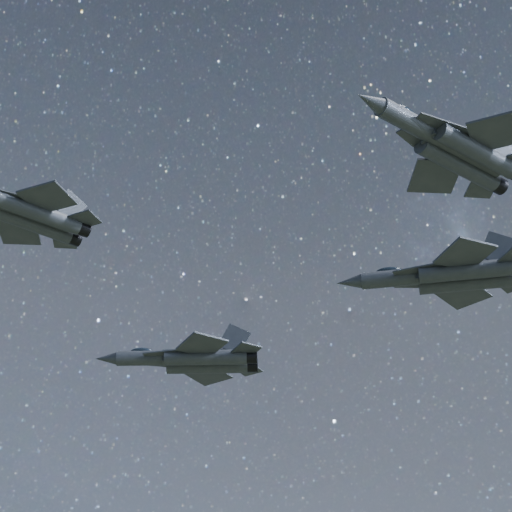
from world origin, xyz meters
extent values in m
cube|color=#2F333B|center=(-21.73, -0.81, 156.01)|extent=(7.44, 4.01, 1.18)
cylinder|color=#2F333B|center=(-21.06, -1.52, 155.60)|extent=(7.63, 4.13, 1.42)
cylinder|color=#2F333B|center=(-21.73, 0.17, 155.60)|extent=(7.63, 4.13, 1.42)
cylinder|color=black|center=(-17.17, 0.02, 155.60)|extent=(1.58, 1.65, 1.31)
cylinder|color=black|center=(-17.84, 1.71, 155.60)|extent=(1.58, 1.65, 1.31)
cube|color=#2F333B|center=(-24.16, -3.09, 155.94)|extent=(4.83, 1.85, 0.11)
cube|color=#2F333B|center=(-20.43, -3.62, 155.78)|extent=(5.20, 5.10, 0.18)
cube|color=#2F333B|center=(-22.70, 2.13, 155.78)|extent=(4.11, 4.47, 0.18)
cube|color=#2F333B|center=(-17.07, -1.22, 155.78)|extent=(3.08, 3.05, 0.14)
cube|color=#2F333B|center=(-18.61, 2.68, 155.78)|extent=(2.40, 2.56, 0.14)
cube|color=#2F333B|center=(-18.52, -0.76, 157.33)|extent=(3.07, 1.06, 3.24)
cube|color=#2F333B|center=(-19.36, 1.35, 157.33)|extent=(2.90, 1.53, 3.24)
cylinder|color=#2F333B|center=(-7.41, 25.11, 156.00)|extent=(8.41, 3.86, 1.74)
cone|color=#2F333B|center=(-12.57, 26.53, 156.00)|extent=(2.99, 2.21, 1.56)
ellipsoid|color=black|center=(-8.70, 25.47, 156.83)|extent=(2.87, 1.83, 0.86)
cube|color=#2F333B|center=(-1.82, 23.58, 155.94)|extent=(9.26, 4.03, 1.45)
cylinder|color=#2F333B|center=(-1.69, 22.38, 155.44)|extent=(9.49, 4.16, 1.74)
cylinder|color=#2F333B|center=(-1.10, 24.53, 155.44)|extent=(9.49, 4.16, 1.74)
cylinder|color=black|center=(3.26, 21.03, 155.44)|extent=(1.82, 1.93, 1.61)
cylinder|color=black|center=(3.85, 23.17, 155.44)|extent=(1.82, 1.93, 1.61)
cube|color=#2F333B|center=(-5.87, 23.13, 155.86)|extent=(5.74, 3.67, 0.13)
cube|color=#2F333B|center=(-5.08, 26.03, 155.86)|extent=(5.87, 1.66, 0.13)
cube|color=#2F333B|center=(-2.61, 19.86, 155.66)|extent=(5.43, 5.81, 0.22)
cube|color=#2F333B|center=(-0.60, 27.17, 155.66)|extent=(6.39, 6.36, 0.22)
cube|color=#2F333B|center=(2.44, 19.75, 155.66)|extent=(3.18, 3.34, 0.17)
cube|color=#2F333B|center=(3.80, 24.69, 155.66)|extent=(3.78, 3.78, 0.17)
cube|color=#2F333B|center=(1.36, 21.26, 157.56)|extent=(3.70, 1.50, 3.97)
cube|color=#2F333B|center=(2.09, 23.95, 157.56)|extent=(3.85, 0.89, 3.97)
cylinder|color=#2F333B|center=(4.45, -23.37, 152.05)|extent=(6.68, 3.74, 1.40)
cone|color=#2F333B|center=(0.44, -24.95, 152.05)|extent=(2.46, 1.96, 1.26)
ellipsoid|color=black|center=(3.45, -23.76, 152.73)|extent=(2.33, 1.66, 0.69)
cube|color=#2F333B|center=(8.78, -21.66, 152.01)|extent=(7.33, 3.95, 1.17)
cylinder|color=#2F333B|center=(9.45, -22.36, 151.61)|extent=(7.52, 4.07, 1.40)
cylinder|color=#2F333B|center=(8.79, -20.69, 151.61)|extent=(7.52, 4.07, 1.40)
cylinder|color=black|center=(12.62, -19.17, 151.61)|extent=(1.56, 1.63, 1.29)
cube|color=#2F333B|center=(6.39, -23.90, 151.95)|extent=(4.76, 1.82, 0.11)
cube|color=#2F333B|center=(5.50, -21.65, 151.95)|extent=(4.46, 3.34, 0.11)
cube|color=#2F333B|center=(10.07, -24.42, 151.79)|extent=(5.13, 5.03, 0.18)
cube|color=#2F333B|center=(7.83, -18.75, 151.79)|extent=(4.05, 4.41, 0.18)
cube|color=#2F333B|center=(11.86, -18.22, 151.79)|extent=(2.37, 2.52, 0.13)
cube|color=#2F333B|center=(11.95, -21.61, 153.31)|extent=(3.03, 1.04, 3.19)
cube|color=#2F333B|center=(11.12, -19.53, 153.31)|extent=(2.86, 1.51, 3.19)
cylinder|color=#2F333B|center=(10.88, -4.82, 151.71)|extent=(7.23, 4.31, 1.52)
cone|color=#2F333B|center=(6.59, -2.92, 151.71)|extent=(2.70, 2.20, 1.37)
ellipsoid|color=black|center=(9.81, -4.34, 152.44)|extent=(2.54, 1.88, 0.75)
cube|color=#2F333B|center=(15.53, -6.87, 151.66)|extent=(7.92, 4.57, 1.27)
cylinder|color=#2F333B|center=(15.49, -7.92, 151.22)|extent=(8.12, 4.71, 1.52)
cylinder|color=#2F333B|center=(16.28, -6.13, 151.22)|extent=(8.12, 4.71, 1.52)
cube|color=#2F333B|center=(11.96, -6.73, 151.59)|extent=(4.78, 3.78, 0.12)
cube|color=#2F333B|center=(13.02, -4.32, 151.59)|extent=(5.19, 2.17, 0.12)
cube|color=#2F333B|center=(14.37, -9.99, 151.42)|extent=(4.27, 4.69, 0.20)
cube|color=#2F333B|center=(17.05, -3.91, 151.42)|extent=(5.56, 5.43, 0.20)
cube|color=#2F333B|center=(17.99, -9.29, 153.08)|extent=(3.06, 1.76, 3.48)
cube|color=#2F333B|center=(18.97, -7.05, 153.08)|extent=(3.27, 1.26, 3.48)
camera|label=1|loc=(-17.01, -64.19, 112.17)|focal=60.00mm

